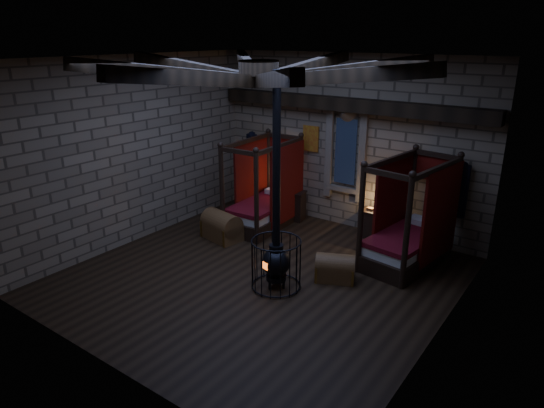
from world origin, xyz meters
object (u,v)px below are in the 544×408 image
Objects in this scene: trunk_left at (222,227)px; trunk_right at (335,268)px; bed_left at (265,205)px; stove at (276,259)px; bed_right at (408,238)px.

trunk_left reaches higher than trunk_right.
stove is at bearing -52.28° from bed_left.
bed_right is at bearing 74.11° from stove.
bed_left is at bearing 147.30° from stove.
stove reaches higher than trunk_right.
stove is at bearing -154.81° from trunk_right.
trunk_right is at bearing 6.74° from trunk_left.
bed_right is 1.84m from trunk_right.
bed_right reaches higher than trunk_right.
trunk_left is at bearing 171.24° from stove.
bed_left is at bearing -171.03° from bed_right.
bed_left is 1.36m from trunk_left.
stove is (-1.63, -2.52, 0.05)m from bed_right.
bed_left is 2.11× the size of trunk_left.
trunk_left is 3.17m from trunk_right.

